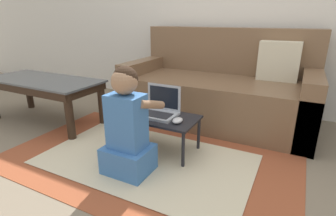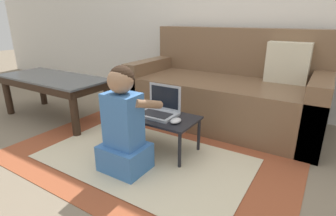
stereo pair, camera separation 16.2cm
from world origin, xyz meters
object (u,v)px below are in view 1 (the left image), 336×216
object	(u,v)px
couch	(219,90)
person_seated	(128,127)
laptop_desk	(158,120)
computer_mouse	(178,120)
laptop	(159,110)
coffee_table	(43,86)

from	to	relation	value
couch	person_seated	size ratio (longest dim) A/B	2.48
laptop_desk	computer_mouse	size ratio (longest dim) A/B	6.12
laptop_desk	computer_mouse	world-z (taller)	computer_mouse
person_seated	laptop_desk	bearing A→B (deg)	86.51
laptop_desk	computer_mouse	bearing A→B (deg)	-14.53
couch	laptop	bearing A→B (deg)	-104.21
coffee_table	person_seated	bearing A→B (deg)	-16.89
couch	computer_mouse	bearing A→B (deg)	-91.55
coffee_table	computer_mouse	distance (m)	1.49
laptop	person_seated	distance (m)	0.39
laptop_desk	laptop	size ratio (longest dim) A/B	2.15
couch	laptop_desk	xyz separation A→B (m)	(-0.22, -0.89, -0.05)
person_seated	coffee_table	bearing A→B (deg)	163.11
coffee_table	person_seated	size ratio (longest dim) A/B	1.64
laptop_desk	computer_mouse	distance (m)	0.20
laptop	computer_mouse	bearing A→B (deg)	-21.41
coffee_table	laptop	distance (m)	1.29
couch	coffee_table	world-z (taller)	couch
laptop	couch	bearing A→B (deg)	75.79
coffee_table	person_seated	world-z (taller)	person_seated
person_seated	computer_mouse	bearing A→B (deg)	55.46
couch	coffee_table	distance (m)	1.74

